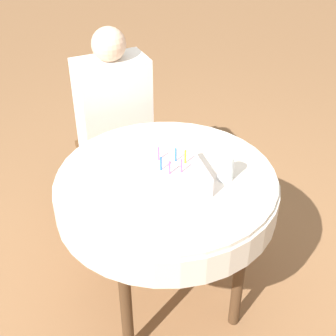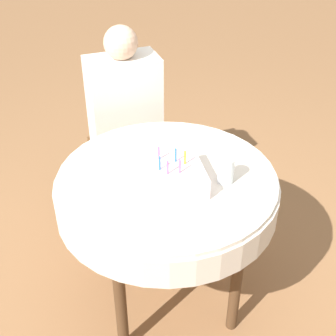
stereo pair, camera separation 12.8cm
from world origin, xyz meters
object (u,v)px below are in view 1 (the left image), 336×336
object	(u,v)px
chair	(112,135)
birthday_cake	(172,176)
person	(115,113)
drinking_glass	(226,167)

from	to	relation	value
chair	birthday_cake	bearing A→B (deg)	-92.05
chair	birthday_cake	distance (m)	0.91
chair	person	xyz separation A→B (m)	(0.01, -0.09, 0.19)
birthday_cake	drinking_glass	world-z (taller)	birthday_cake
drinking_glass	chair	bearing A→B (deg)	109.16
birthday_cake	person	bearing A→B (deg)	95.50
drinking_glass	birthday_cake	bearing A→B (deg)	173.17
birthday_cake	drinking_glass	distance (m)	0.22
chair	birthday_cake	size ratio (longest dim) A/B	3.58
birthday_cake	drinking_glass	bearing A→B (deg)	-6.83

